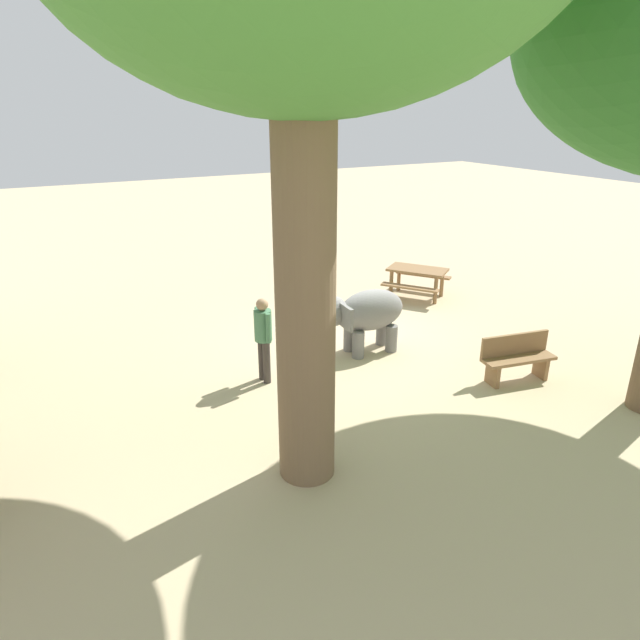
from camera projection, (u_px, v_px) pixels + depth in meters
name	position (u px, v px, depth m)	size (l,w,h in m)	color
ground_plane	(353.00, 343.00, 12.01)	(60.00, 60.00, 0.00)	tan
elephant	(363.00, 314.00, 11.28)	(1.30, 1.93, 1.33)	slate
person_handler	(263.00, 334.00, 10.06)	(0.51, 0.32, 1.62)	#3F3833
wooden_bench	(517.00, 356.00, 10.28)	(0.65, 1.45, 0.88)	olive
picnic_table_near	(417.00, 276.00, 14.70)	(2.08, 2.08, 0.78)	olive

